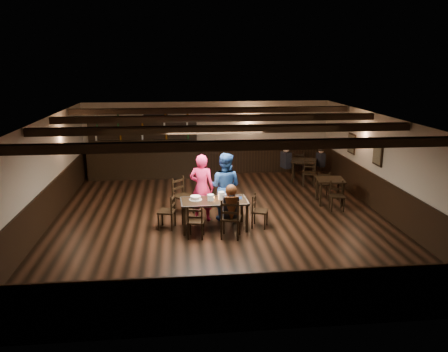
{
  "coord_description": "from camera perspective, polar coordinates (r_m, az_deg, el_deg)",
  "views": [
    {
      "loc": [
        -1.05,
        -10.95,
        4.13
      ],
      "look_at": [
        0.1,
        0.2,
        1.16
      ],
      "focal_mm": 35.0,
      "sensor_mm": 36.0,
      "label": 1
    }
  ],
  "objects": [
    {
      "name": "chair_far_pushed",
      "position": [
        12.14,
        -5.66,
        -2.18
      ],
      "size": [
        0.66,
        0.66,
        1.02
      ],
      "color": "black",
      "rests_on": "ground"
    },
    {
      "name": "chair_near_left",
      "position": [
        10.42,
        -3.74,
        -5.72
      ],
      "size": [
        0.44,
        0.43,
        0.82
      ],
      "color": "black",
      "rests_on": "ground"
    },
    {
      "name": "chair_end_right",
      "position": [
        11.16,
        4.34,
        -4.21
      ],
      "size": [
        0.5,
        0.51,
        0.85
      ],
      "color": "black",
      "rests_on": "ground"
    },
    {
      "name": "chair_end_left",
      "position": [
        11.09,
        -7.12,
        -4.26
      ],
      "size": [
        0.49,
        0.5,
        0.9
      ],
      "color": "black",
      "rests_on": "ground"
    },
    {
      "name": "seated_person",
      "position": [
        10.32,
        0.92,
        -3.61
      ],
      "size": [
        0.37,
        0.55,
        0.9
      ],
      "color": "black",
      "rests_on": "ground"
    },
    {
      "name": "tea_light",
      "position": [
        11.03,
        -1.35,
        -2.89
      ],
      "size": [
        0.05,
        0.05,
        0.06
      ],
      "color": "#A5A8AD",
      "rests_on": "dining_table"
    },
    {
      "name": "man_blue",
      "position": [
        11.53,
        0.1,
        -1.4
      ],
      "size": [
        1.08,
        0.98,
        1.82
      ],
      "primitive_type": "imported",
      "rotation": [
        0.0,
        0.0,
        2.74
      ],
      "color": "navy",
      "rests_on": "ground"
    },
    {
      "name": "woman_pink",
      "position": [
        11.5,
        -2.92,
        -1.54
      ],
      "size": [
        0.75,
        0.6,
        1.79
      ],
      "primitive_type": "imported",
      "rotation": [
        0.0,
        0.0,
        2.85
      ],
      "color": "#FF267E",
      "rests_on": "ground"
    },
    {
      "name": "cake",
      "position": [
        10.97,
        -3.74,
        -2.9
      ],
      "size": [
        0.32,
        0.32,
        0.1
      ],
      "color": "white",
      "rests_on": "dining_table"
    },
    {
      "name": "plate_stack_a",
      "position": [
        10.89,
        -1.75,
        -2.82
      ],
      "size": [
        0.16,
        0.16,
        0.15
      ],
      "primitive_type": "cylinder",
      "color": "white",
      "rests_on": "dining_table"
    },
    {
      "name": "ground",
      "position": [
        11.75,
        -0.41,
        -5.76
      ],
      "size": [
        10.0,
        10.0,
        0.0
      ],
      "primitive_type": "plane",
      "color": "black",
      "rests_on": "ground"
    },
    {
      "name": "dining_table",
      "position": [
        10.95,
        -1.31,
        -3.55
      ],
      "size": [
        1.7,
        0.89,
        0.75
      ],
      "color": "black",
      "rests_on": "ground"
    },
    {
      "name": "menu_blue",
      "position": [
        11.12,
        1.56,
        -2.85
      ],
      "size": [
        0.33,
        0.25,
        0.0
      ],
      "primitive_type": "cube",
      "rotation": [
        0.0,
        0.0,
        -0.13
      ],
      "color": "#0F224D",
      "rests_on": "dining_table"
    },
    {
      "name": "bg_patron_right",
      "position": [
        15.94,
        12.52,
        2.44
      ],
      "size": [
        0.27,
        0.37,
        0.69
      ],
      "color": "black",
      "rests_on": "ground"
    },
    {
      "name": "chair_near_right",
      "position": [
        10.36,
        0.84,
        -5.26
      ],
      "size": [
        0.56,
        0.54,
        0.98
      ],
      "color": "black",
      "rests_on": "ground"
    },
    {
      "name": "plate_stack_b",
      "position": [
        10.99,
        -0.35,
        -2.56
      ],
      "size": [
        0.16,
        0.16,
        0.19
      ],
      "primitive_type": "cylinder",
      "color": "white",
      "rests_on": "dining_table"
    },
    {
      "name": "drink_glass",
      "position": [
        11.06,
        0.12,
        -2.64
      ],
      "size": [
        0.07,
        0.07,
        0.12
      ],
      "primitive_type": "cylinder",
      "color": "silver",
      "rests_on": "dining_table"
    },
    {
      "name": "room_shell",
      "position": [
        11.29,
        -0.39,
        2.63
      ],
      "size": [
        9.02,
        10.02,
        2.71
      ],
      "color": "#B8AB98",
      "rests_on": "ground"
    },
    {
      "name": "salt_shaker",
      "position": [
        10.9,
        0.29,
        -2.96
      ],
      "size": [
        0.04,
        0.04,
        0.1
      ],
      "primitive_type": "cylinder",
      "color": "silver",
      "rests_on": "dining_table"
    },
    {
      "name": "back_table_a",
      "position": [
        13.29,
        13.69,
        -0.8
      ],
      "size": [
        0.88,
        0.88,
        0.75
      ],
      "color": "black",
      "rests_on": "ground"
    },
    {
      "name": "pepper_shaker",
      "position": [
        10.93,
        0.65,
        -2.95
      ],
      "size": [
        0.03,
        0.03,
        0.08
      ],
      "primitive_type": "cylinder",
      "color": "#A5A8AD",
      "rests_on": "dining_table"
    },
    {
      "name": "menu_red",
      "position": [
        10.94,
        1.2,
        -3.15
      ],
      "size": [
        0.29,
        0.23,
        0.0
      ],
      "primitive_type": "cube",
      "rotation": [
        0.0,
        0.0,
        -0.2
      ],
      "color": "maroon",
      "rests_on": "dining_table"
    },
    {
      "name": "back_table_b",
      "position": [
        15.63,
        10.39,
        1.72
      ],
      "size": [
        1.09,
        1.09,
        0.75
      ],
      "color": "black",
      "rests_on": "ground"
    },
    {
      "name": "bg_patron_left",
      "position": [
        15.49,
        8.09,
        2.52
      ],
      "size": [
        0.34,
        0.44,
        0.8
      ],
      "color": "black",
      "rests_on": "ground"
    },
    {
      "name": "bar_counter",
      "position": [
        16.09,
        -10.44,
        2.35
      ],
      "size": [
        4.08,
        0.7,
        2.2
      ],
      "color": "black",
      "rests_on": "ground"
    }
  ]
}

